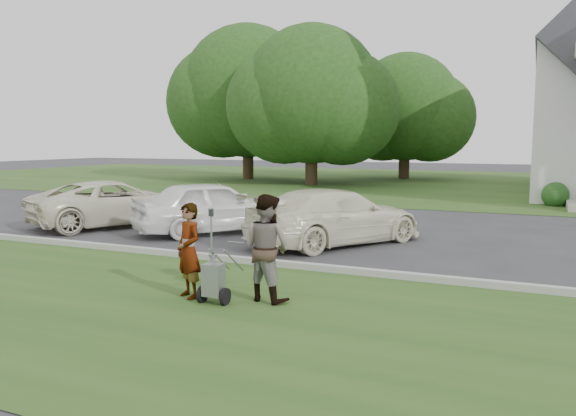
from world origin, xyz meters
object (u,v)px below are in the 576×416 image
Objects in this scene: tree_back at (405,112)px; striping_cart at (214,281)px; tree_far at (247,98)px; person_left at (189,251)px; car_b at (212,207)px; car_a at (114,203)px; tree_left at (311,101)px; person_right at (267,248)px; car_c at (335,216)px; parking_meter_near at (211,230)px.

tree_back reaches higher than striping_cart.
tree_far reaches higher than tree_back.
car_b is at bearing 146.30° from person_left.
striping_cart is at bearing 165.72° from car_a.
car_a is (-6.99, 6.13, -0.10)m from person_left.
person_left is (7.31, -24.24, -4.28)m from tree_left.
tree_back is 32.39m from person_right.
tree_left reaches higher than car_b.
tree_back is at bearing -53.46° from car_b.
car_c is (13.94, -21.32, -4.96)m from tree_far.
person_right reaches higher than parking_meter_near.
person_right is 0.39× the size of car_b.
car_a reaches higher than striping_cart.
striping_cart is 7.39m from car_b.
car_b is at bearing 27.35° from car_c.
striping_cart is (7.89, -24.37, -4.71)m from tree_left.
person_right is 2.96m from parking_meter_near.
parking_meter_near is 0.25× the size of car_a.
tree_back is at bearing -68.60° from person_right.
tree_far is 1.21× the size of tree_back.
car_a is at bearing -73.30° from tree_far.
car_b is (-2.33, 3.84, -0.02)m from parking_meter_near.
car_a is (-7.57, 6.27, 0.33)m from striping_cart.
striping_cart is 0.61× the size of person_left.
person_left is 2.49m from parking_meter_near.
striping_cart is at bearing 49.88° from person_right.
tree_far is at bearing -153.44° from tree_back.
tree_back is 7.51× the size of parking_meter_near.
tree_back is at bearing 123.92° from person_left.
person_left is 0.33× the size of car_c.
person_left reaches higher than parking_meter_near.
tree_back is (10.00, 5.00, -0.97)m from tree_far.
parking_meter_near is at bearing -26.80° from person_right.
car_b reaches higher than car_c.
car_c is (0.62, 5.91, -0.09)m from person_left.
person_left is at bearing -63.95° from tree_far.
striping_cart is 9.83m from car_a.
person_left is at bearing 114.62° from car_c.
person_left is (-0.58, 0.14, 0.43)m from striping_cart.
car_c reaches higher than striping_cart.
striping_cart is 0.20× the size of car_c.
car_a is at bearing -98.01° from tree_back.
car_a is at bearing 166.77° from person_left.
tree_far is 25.95m from car_c.
person_right is (8.61, -23.84, -4.20)m from tree_left.
striping_cart is 1.04m from person_right.
tree_far is 11.22m from tree_back.
tree_left reaches higher than person_right.
parking_meter_near is 4.50m from car_b.
person_left reaches higher than car_a.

